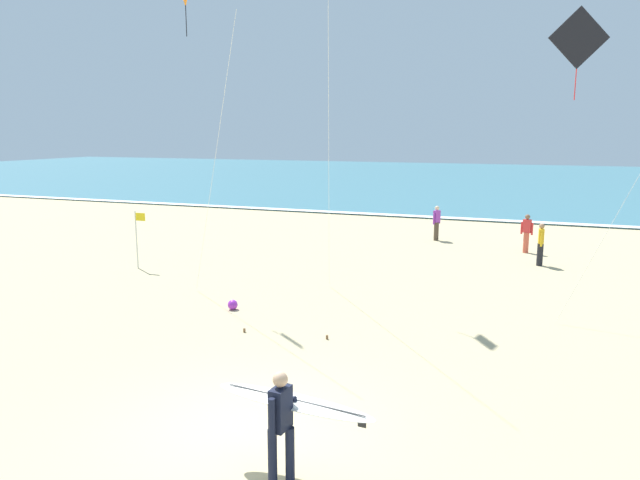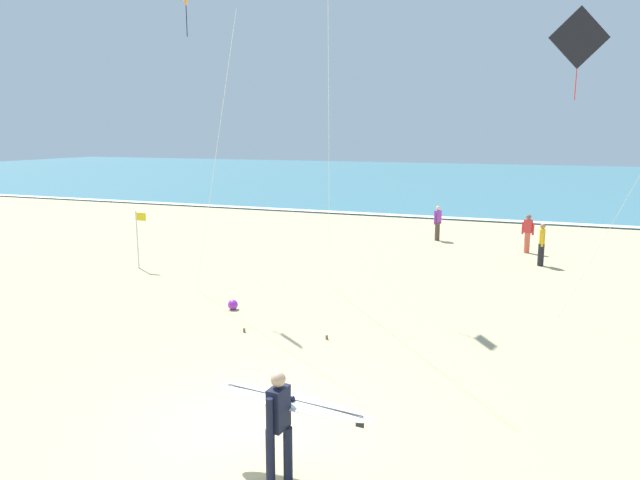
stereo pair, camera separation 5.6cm
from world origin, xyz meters
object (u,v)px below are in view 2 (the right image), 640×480
Objects in this scene: bystander_red_top at (528,233)px; bystander_yellow_top at (542,244)px; kite_diamond_charcoal_mid at (581,45)px; surfer_lead at (285,412)px; lifeguard_flag at (138,234)px; bystander_purple_top at (438,223)px; beach_ball at (233,305)px.

bystander_yellow_top is (0.55, -2.32, 0.00)m from bystander_red_top.
surfer_lead is at bearing -113.25° from kite_diamond_charcoal_mid.
surfer_lead is 1.59× the size of bystander_red_top.
kite_diamond_charcoal_mid is at bearing -85.66° from bystander_yellow_top.
bystander_purple_top is at bearing 45.85° from lifeguard_flag.
kite_diamond_charcoal_mid reaches higher than lifeguard_flag.
surfer_lead is 0.33× the size of kite_diamond_charcoal_mid.
bystander_purple_top is 1.00× the size of bystander_yellow_top.
surfer_lead is at bearing -86.42° from bystander_purple_top.
lifeguard_flag reaches higher than bystander_yellow_top.
bystander_red_top is at bearing 96.64° from kite_diamond_charcoal_mid.
bystander_yellow_top is at bearing -40.39° from bystander_purple_top.
beach_ball is (-8.50, -1.88, -6.77)m from kite_diamond_charcoal_mid.
bystander_yellow_top is 11.93m from beach_ball.
bystander_red_top and bystander_yellow_top have the same top height.
bystander_yellow_top reaches higher than beach_ball.
surfer_lead is 11.21m from kite_diamond_charcoal_mid.
lifeguard_flag is (-13.61, -5.62, 0.45)m from bystander_yellow_top.
beach_ball is at bearing 124.42° from surfer_lead.
bystander_purple_top is 0.76× the size of lifeguard_flag.
surfer_lead is 1.21× the size of lifeguard_flag.
surfer_lead is 8.41m from beach_ball.
bystander_red_top is at bearing 56.39° from beach_ball.
kite_diamond_charcoal_mid is 4.90× the size of bystander_red_top.
bystander_yellow_top is (4.47, -3.80, 0.00)m from bystander_purple_top.
surfer_lead is 18.26m from bystander_red_top.
beach_ball is (-3.50, -12.64, -0.67)m from bystander_purple_top.
bystander_purple_top is 1.00× the size of bystander_red_top.
surfer_lead is 19.58m from bystander_purple_top.
bystander_purple_top is at bearing 159.27° from bystander_red_top.
bystander_purple_top and bystander_yellow_top have the same top height.
lifeguard_flag is at bearing 135.68° from surfer_lead.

